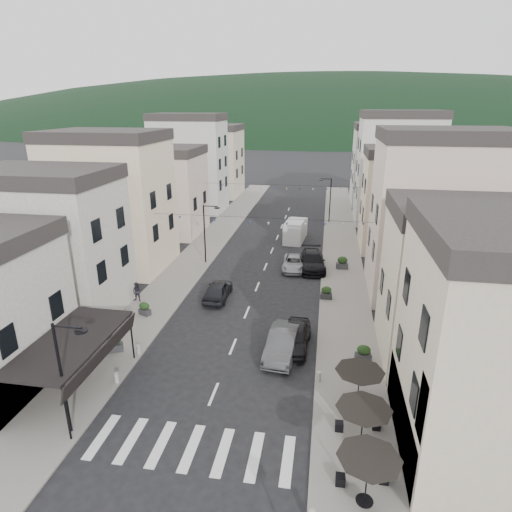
{
  "coord_description": "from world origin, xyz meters",
  "views": [
    {
      "loc": [
        5.57,
        -13.09,
        15.15
      ],
      "look_at": [
        0.18,
        19.24,
        3.5
      ],
      "focal_mm": 30.0,
      "sensor_mm": 36.0,
      "label": 1
    }
  ],
  "objects_px": {
    "parked_car_d": "(313,261)",
    "parked_car_e": "(218,290)",
    "delivery_van": "(295,230)",
    "pedestrian_a": "(94,336)",
    "pedestrian_b": "(137,292)",
    "parked_car_a": "(295,337)",
    "parked_car_b": "(282,343)",
    "parked_car_c": "(294,263)"
  },
  "relations": [
    {
      "from": "parked_car_d",
      "to": "pedestrian_b",
      "type": "height_order",
      "value": "pedestrian_b"
    },
    {
      "from": "pedestrian_a",
      "to": "parked_car_c",
      "type": "bearing_deg",
      "value": 63.93
    },
    {
      "from": "parked_car_b",
      "to": "parked_car_e",
      "type": "xyz_separation_m",
      "value": [
        -6.12,
        7.43,
        -0.06
      ]
    },
    {
      "from": "parked_car_d",
      "to": "pedestrian_b",
      "type": "xyz_separation_m",
      "value": [
        -13.63,
        -9.88,
        0.1
      ]
    },
    {
      "from": "parked_car_b",
      "to": "parked_car_d",
      "type": "height_order",
      "value": "parked_car_b"
    },
    {
      "from": "parked_car_d",
      "to": "parked_car_e",
      "type": "xyz_separation_m",
      "value": [
        -7.4,
        -8.13,
        -0.06
      ]
    },
    {
      "from": "delivery_van",
      "to": "pedestrian_b",
      "type": "relative_size",
      "value": 3.34
    },
    {
      "from": "parked_car_a",
      "to": "parked_car_c",
      "type": "height_order",
      "value": "parked_car_a"
    },
    {
      "from": "parked_car_d",
      "to": "pedestrian_a",
      "type": "bearing_deg",
      "value": -134.8
    },
    {
      "from": "parked_car_a",
      "to": "parked_car_b",
      "type": "xyz_separation_m",
      "value": [
        -0.73,
        -0.94,
        0.04
      ]
    },
    {
      "from": "parked_car_b",
      "to": "pedestrian_a",
      "type": "distance_m",
      "value": 12.26
    },
    {
      "from": "parked_car_a",
      "to": "parked_car_b",
      "type": "bearing_deg",
      "value": -124.54
    },
    {
      "from": "parked_car_e",
      "to": "delivery_van",
      "type": "distance_m",
      "value": 17.87
    },
    {
      "from": "parked_car_a",
      "to": "parked_car_c",
      "type": "distance_m",
      "value": 14.26
    },
    {
      "from": "delivery_van",
      "to": "pedestrian_b",
      "type": "xyz_separation_m",
      "value": [
        -11.24,
        -18.9,
        -0.3
      ]
    },
    {
      "from": "parked_car_e",
      "to": "delivery_van",
      "type": "bearing_deg",
      "value": -106.62
    },
    {
      "from": "pedestrian_a",
      "to": "pedestrian_b",
      "type": "distance_m",
      "value": 6.97
    },
    {
      "from": "parked_car_b",
      "to": "pedestrian_b",
      "type": "height_order",
      "value": "pedestrian_b"
    },
    {
      "from": "parked_car_e",
      "to": "delivery_van",
      "type": "xyz_separation_m",
      "value": [
        5.01,
        17.15,
        0.46
      ]
    },
    {
      "from": "parked_car_e",
      "to": "pedestrian_b",
      "type": "relative_size",
      "value": 2.79
    },
    {
      "from": "parked_car_c",
      "to": "pedestrian_b",
      "type": "distance_m",
      "value": 15.16
    },
    {
      "from": "pedestrian_b",
      "to": "parked_car_a",
      "type": "bearing_deg",
      "value": -18.42
    },
    {
      "from": "parked_car_a",
      "to": "parked_car_e",
      "type": "relative_size",
      "value": 1.03
    },
    {
      "from": "parked_car_b",
      "to": "parked_car_c",
      "type": "height_order",
      "value": "parked_car_b"
    },
    {
      "from": "parked_car_d",
      "to": "parked_car_e",
      "type": "bearing_deg",
      "value": -138.47
    },
    {
      "from": "delivery_van",
      "to": "pedestrian_a",
      "type": "distance_m",
      "value": 28.14
    },
    {
      "from": "parked_car_c",
      "to": "delivery_van",
      "type": "height_order",
      "value": "delivery_van"
    },
    {
      "from": "parked_car_c",
      "to": "parked_car_d",
      "type": "relative_size",
      "value": 0.81
    },
    {
      "from": "parked_car_a",
      "to": "delivery_van",
      "type": "bearing_deg",
      "value": 97.56
    },
    {
      "from": "parked_car_d",
      "to": "pedestrian_a",
      "type": "distance_m",
      "value": 21.57
    },
    {
      "from": "parked_car_d",
      "to": "delivery_van",
      "type": "height_order",
      "value": "delivery_van"
    },
    {
      "from": "parked_car_c",
      "to": "parked_car_e",
      "type": "xyz_separation_m",
      "value": [
        -5.6,
        -7.73,
        0.12
      ]
    },
    {
      "from": "parked_car_d",
      "to": "pedestrian_a",
      "type": "relative_size",
      "value": 3.66
    },
    {
      "from": "parked_car_d",
      "to": "delivery_van",
      "type": "relative_size",
      "value": 1.05
    },
    {
      "from": "parked_car_a",
      "to": "parked_car_e",
      "type": "xyz_separation_m",
      "value": [
        -6.85,
        6.48,
        -0.02
      ]
    },
    {
      "from": "parked_car_a",
      "to": "pedestrian_b",
      "type": "distance_m",
      "value": 13.91
    },
    {
      "from": "parked_car_b",
      "to": "parked_car_e",
      "type": "relative_size",
      "value": 1.11
    },
    {
      "from": "parked_car_e",
      "to": "parked_car_a",
      "type": "bearing_deg",
      "value": 136.21
    },
    {
      "from": "parked_car_d",
      "to": "parked_car_e",
      "type": "relative_size",
      "value": 1.26
    },
    {
      "from": "parked_car_e",
      "to": "delivery_van",
      "type": "relative_size",
      "value": 0.83
    },
    {
      "from": "pedestrian_a",
      "to": "delivery_van",
      "type": "bearing_deg",
      "value": 76.11
    },
    {
      "from": "parked_car_b",
      "to": "delivery_van",
      "type": "height_order",
      "value": "delivery_van"
    }
  ]
}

